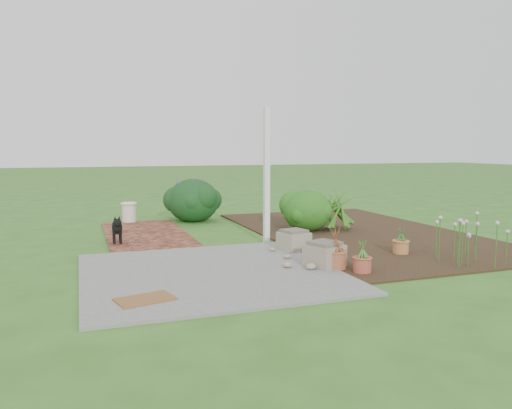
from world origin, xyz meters
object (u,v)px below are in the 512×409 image
object	(u,v)px
black_dog	(117,228)
cream_ceramic_urn	(129,212)
evergreen_shrub	(307,210)
stone_trough_near	(322,254)

from	to	relation	value
black_dog	cream_ceramic_urn	world-z (taller)	black_dog
cream_ceramic_urn	evergreen_shrub	distance (m)	4.23
stone_trough_near	black_dog	world-z (taller)	black_dog
black_dog	cream_ceramic_urn	xyz separation A→B (m)	(0.46, 2.66, -0.06)
stone_trough_near	evergreen_shrub	distance (m)	3.05
stone_trough_near	cream_ceramic_urn	bearing A→B (deg)	114.01
stone_trough_near	cream_ceramic_urn	xyz separation A→B (m)	(-2.35, 5.27, 0.08)
evergreen_shrub	cream_ceramic_urn	bearing A→B (deg)	144.72
cream_ceramic_urn	evergreen_shrub	xyz separation A→B (m)	(3.45, -2.44, 0.21)
stone_trough_near	evergreen_shrub	size ratio (longest dim) A/B	0.39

